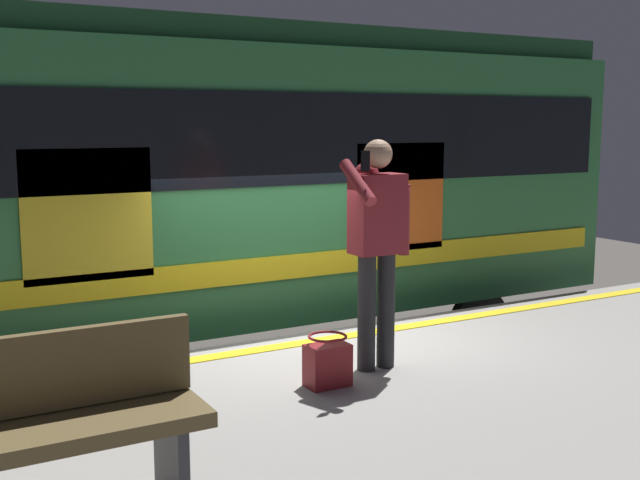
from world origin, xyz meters
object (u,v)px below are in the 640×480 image
at_px(train_carriage, 204,172).
at_px(passenger, 377,235).
at_px(handbag, 328,363).
at_px(bench, 26,425).

height_order(train_carriage, passenger, train_carriage).
bearing_deg(handbag, bench, 24.13).
relative_size(passenger, handbag, 4.67).
distance_m(train_carriage, handbag, 3.74).
xyz_separation_m(passenger, bench, (2.79, 1.19, -0.56)).
xyz_separation_m(handbag, bench, (2.24, 1.01, 0.32)).
xyz_separation_m(passenger, handbag, (0.54, 0.19, -0.89)).
distance_m(train_carriage, bench, 5.33).
distance_m(train_carriage, passenger, 3.34).
relative_size(handbag, bench, 0.22).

